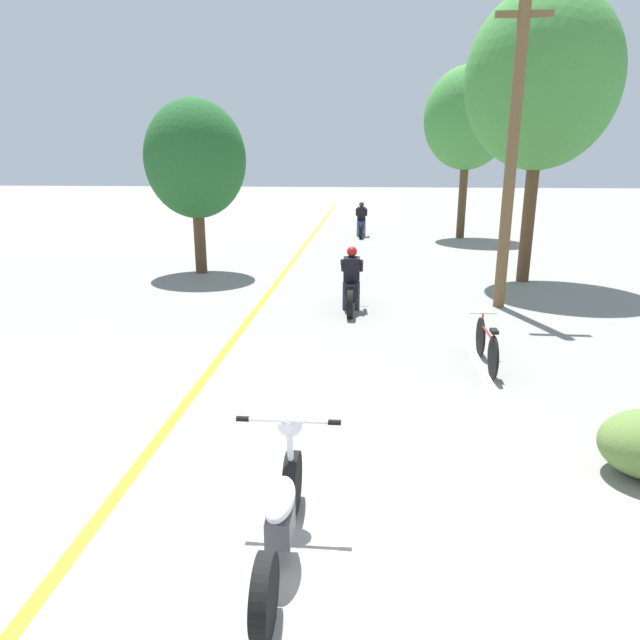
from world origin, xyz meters
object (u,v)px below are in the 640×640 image
object	(u,v)px
roadside_tree_right_near	(542,81)
motorcycle_rider_far	(361,223)
roadside_tree_left	(195,160)
utility_pole	(512,150)
motorcycle_rider_lead	(351,286)
bicycle_parked	(487,345)
motorcycle_foreground	(281,511)
roadside_tree_right_far	(468,119)

from	to	relation	value
roadside_tree_right_near	motorcycle_rider_far	xyz separation A→B (m)	(-4.43, 8.53, -4.42)
roadside_tree_left	roadside_tree_right_near	bearing A→B (deg)	-2.54
utility_pole	motorcycle_rider_lead	bearing A→B (deg)	-170.82
motorcycle_rider_lead	bicycle_parked	world-z (taller)	motorcycle_rider_lead
motorcycle_rider_lead	motorcycle_rider_far	bearing A→B (deg)	89.98
utility_pole	bicycle_parked	distance (m)	4.92
roadside_tree_left	bicycle_parked	world-z (taller)	roadside_tree_left
motorcycle_foreground	bicycle_parked	world-z (taller)	motorcycle_foreground
motorcycle_rider_far	bicycle_parked	bearing A→B (deg)	-81.64
utility_pole	motorcycle_foreground	xyz separation A→B (m)	(-3.52, -8.49, -2.89)
motorcycle_foreground	motorcycle_rider_lead	bearing A→B (deg)	87.89
roadside_tree_right_far	motorcycle_rider_lead	size ratio (longest dim) A/B	3.34
utility_pole	bicycle_parked	bearing A→B (deg)	-104.70
motorcycle_rider_lead	motorcycle_rider_far	xyz separation A→B (m)	(0.00, 11.84, 0.01)
bicycle_parked	roadside_tree_right_near	bearing A→B (deg)	71.57
roadside_tree_left	motorcycle_rider_far	world-z (taller)	roadside_tree_left
roadside_tree_right_near	motorcycle_rider_far	distance (m)	10.58
roadside_tree_left	roadside_tree_right_far	bearing A→B (deg)	43.68
utility_pole	motorcycle_foreground	bearing A→B (deg)	-112.53
roadside_tree_right_near	roadside_tree_left	xyz separation A→B (m)	(-8.82, 0.39, -1.85)
utility_pole	motorcycle_foreground	world-z (taller)	utility_pole
utility_pole	roadside_tree_right_near	world-z (taller)	roadside_tree_right_near
utility_pole	roadside_tree_right_far	size ratio (longest dim) A/B	0.98
motorcycle_foreground	motorcycle_rider_far	world-z (taller)	motorcycle_rider_far
roadside_tree_right_far	motorcycle_rider_lead	distance (m)	13.07
motorcycle_rider_far	utility_pole	bearing A→B (deg)	-74.11
bicycle_parked	roadside_tree_left	bearing A→B (deg)	133.39
motorcycle_rider_far	bicycle_parked	world-z (taller)	motorcycle_rider_far
roadside_tree_right_near	motorcycle_rider_lead	bearing A→B (deg)	-143.18
roadside_tree_right_near	motorcycle_rider_lead	distance (m)	7.09
utility_pole	roadside_tree_left	xyz separation A→B (m)	(-7.61, 3.19, -0.21)
roadside_tree_right_near	motorcycle_foreground	xyz separation A→B (m)	(-4.72, -11.29, -4.53)
roadside_tree_right_near	bicycle_parked	size ratio (longest dim) A/B	4.29
roadside_tree_left	motorcycle_foreground	size ratio (longest dim) A/B	2.35
utility_pole	motorcycle_rider_far	xyz separation A→B (m)	(-3.22, 11.32, -2.77)
roadside_tree_right_far	motorcycle_rider_far	xyz separation A→B (m)	(-4.03, 0.10, -4.06)
utility_pole	bicycle_parked	world-z (taller)	utility_pole
roadside_tree_right_near	roadside_tree_left	bearing A→B (deg)	177.46
motorcycle_foreground	bicycle_parked	size ratio (longest dim) A/B	1.20
roadside_tree_right_far	motorcycle_rider_far	world-z (taller)	roadside_tree_right_far
utility_pole	roadside_tree_right_near	xyz separation A→B (m)	(1.20, 2.80, 1.65)
utility_pole	roadside_tree_left	distance (m)	8.26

